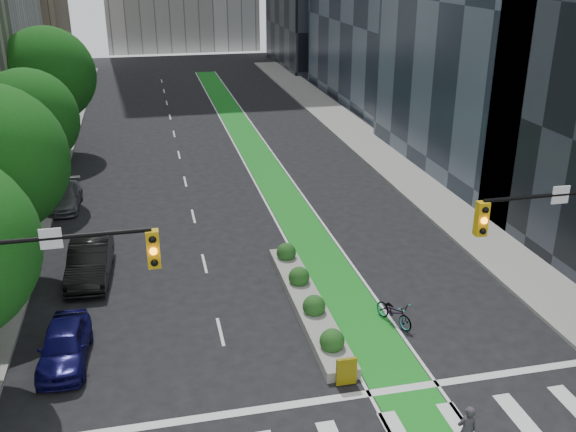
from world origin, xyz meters
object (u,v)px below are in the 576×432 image
median_planter (307,300)px  parked_car_left_near (64,345)px  bicycle (394,312)px  parked_car_left_far (65,197)px  cyclist (467,431)px  parked_car_left_mid (90,261)px

median_planter → parked_car_left_near: parked_car_left_near is taller
bicycle → parked_car_left_far: bearing=108.6°
bicycle → cyclist: cyclist is taller
parked_car_left_near → parked_car_left_mid: (0.50, 6.51, 0.11)m
median_planter → bicycle: (3.00, -1.91, 0.13)m
bicycle → parked_car_left_mid: 13.51m
parked_car_left_far → parked_car_left_near: bearing=-83.8°
parked_car_left_mid → median_planter: bearing=-25.6°
median_planter → parked_car_left_near: (-9.26, -1.77, 0.31)m
parked_car_left_far → median_planter: bearing=-51.6°
cyclist → parked_car_left_far: cyclist is taller
bicycle → parked_car_left_mid: (-11.76, 6.64, 0.30)m
median_planter → cyclist: (2.36, -9.04, 0.46)m
parked_car_left_near → parked_car_left_mid: parked_car_left_mid is taller
cyclist → parked_car_left_far: bearing=-58.3°
median_planter → parked_car_left_near: size_ratio=2.54×
bicycle → cyclist: size_ratio=1.14×
bicycle → cyclist: bearing=-117.2°
median_planter → parked_car_left_far: size_ratio=2.44×
parked_car_left_near → parked_car_left_mid: size_ratio=0.83×
parked_car_left_mid → parked_car_left_near: bearing=-91.6°
bicycle → parked_car_left_far: 20.98m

